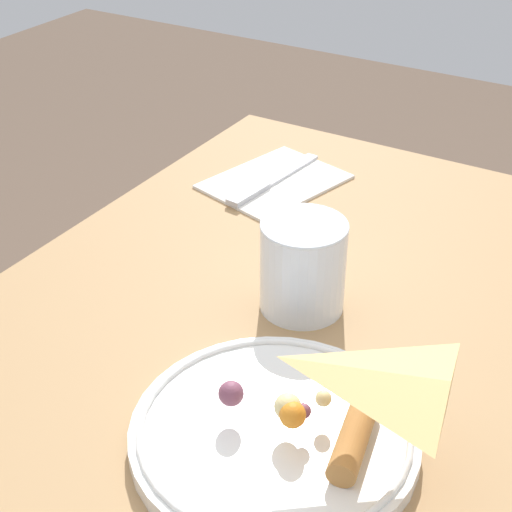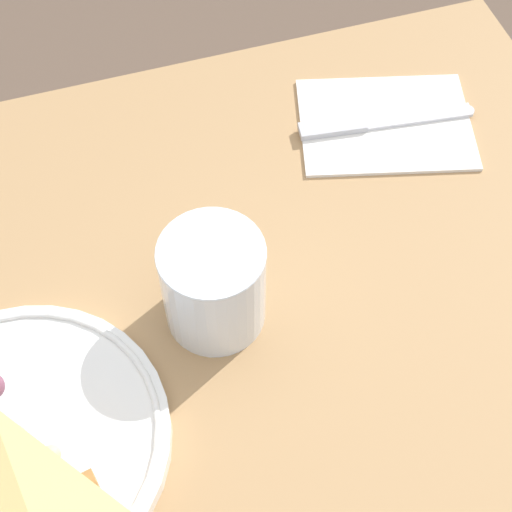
# 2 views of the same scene
# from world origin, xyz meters

# --- Properties ---
(dining_table) EXTENTS (0.97, 0.67, 0.78)m
(dining_table) POSITION_xyz_m (0.00, 0.00, 0.63)
(dining_table) COLOR #A87F51
(dining_table) RESTS_ON ground_plane
(plate_pizza) EXTENTS (0.24, 0.24, 0.05)m
(plate_pizza) POSITION_xyz_m (-0.12, -0.06, 0.79)
(plate_pizza) COLOR white
(plate_pizza) RESTS_ON dining_table
(milk_glass) EXTENTS (0.09, 0.09, 0.10)m
(milk_glass) POSITION_xyz_m (0.07, 0.02, 0.82)
(milk_glass) COLOR white
(milk_glass) RESTS_ON dining_table
(napkin_folded) EXTENTS (0.21, 0.17, 0.00)m
(napkin_folded) POSITION_xyz_m (0.30, 0.18, 0.78)
(napkin_folded) COLOR white
(napkin_folded) RESTS_ON dining_table
(butter_knife) EXTENTS (0.19, 0.04, 0.01)m
(butter_knife) POSITION_xyz_m (0.29, 0.18, 0.78)
(butter_knife) COLOR #B2B2B7
(butter_knife) RESTS_ON napkin_folded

